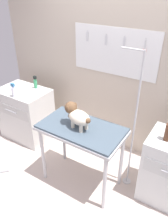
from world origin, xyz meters
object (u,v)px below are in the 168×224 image
grooming_arm (133,131)px  dog (77,115)px  grooming_table (81,134)px  counter_left (26,114)px  shampoo_bottle (35,83)px  soda_bottle (168,132)px

grooming_arm → dog: (-0.58, -0.33, 0.19)m
grooming_table → grooming_arm: bearing=30.2°
counter_left → shampoo_bottle: shampoo_bottle is taller
grooming_arm → dog: bearing=-150.4°
counter_left → shampoo_bottle: size_ratio=4.34×
shampoo_bottle → soda_bottle: soda_bottle is taller
dog → shampoo_bottle: dog is taller
counter_left → soda_bottle: bearing=-1.7°
shampoo_bottle → soda_bottle: 2.16m
soda_bottle → counter_left: bearing=178.3°
counter_left → dog: bearing=-16.6°
counter_left → shampoo_bottle: bearing=55.6°
counter_left → shampoo_bottle: 0.56m
grooming_table → soda_bottle: bearing=18.4°
grooming_arm → soda_bottle: 0.41m
counter_left → soda_bottle: 2.33m
grooming_arm → counter_left: size_ratio=2.06×
grooming_table → grooming_arm: 0.61m
grooming_table → grooming_arm: grooming_arm is taller
grooming_arm → shampoo_bottle: (-1.76, 0.24, 0.11)m
grooming_arm → soda_bottle: bearing=-0.5°
counter_left → soda_bottle: size_ratio=3.66×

